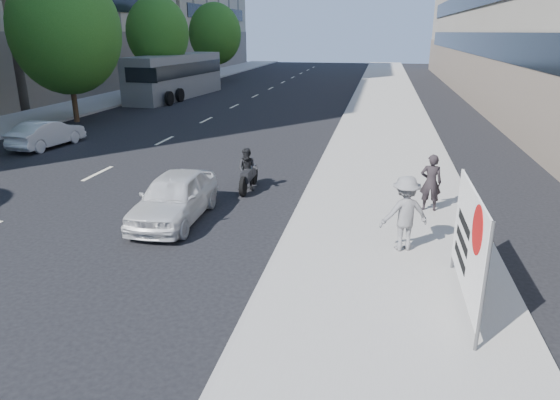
% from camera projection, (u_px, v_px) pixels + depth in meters
% --- Properties ---
extents(ground, '(160.00, 160.00, 0.00)m').
position_uv_depth(ground, '(181.00, 298.00, 9.81)').
color(ground, black).
rests_on(ground, ground).
extents(near_sidewalk, '(5.00, 120.00, 0.15)m').
position_uv_depth(near_sidewalk, '(386.00, 125.00, 27.62)').
color(near_sidewalk, gray).
rests_on(near_sidewalk, ground).
extents(far_sidewalk, '(4.50, 120.00, 0.15)m').
position_uv_depth(far_sidewalk, '(52.00, 114.00, 31.48)').
color(far_sidewalk, gray).
rests_on(far_sidewalk, ground).
extents(tree_far_c, '(6.00, 6.00, 8.47)m').
position_uv_depth(tree_far_c, '(65.00, 31.00, 27.47)').
color(tree_far_c, '#382616').
rests_on(tree_far_c, ground).
extents(tree_far_d, '(4.80, 4.80, 7.65)m').
position_uv_depth(tree_far_d, '(158.00, 33.00, 38.67)').
color(tree_far_d, '#382616').
rests_on(tree_far_d, ground).
extents(tree_far_e, '(5.40, 5.40, 7.89)m').
position_uv_depth(tree_far_e, '(215.00, 34.00, 51.71)').
color(tree_far_e, '#382616').
rests_on(tree_far_e, ground).
extents(jogger, '(1.30, 1.02, 1.77)m').
position_uv_depth(jogger, '(405.00, 213.00, 11.40)').
color(jogger, slate).
rests_on(jogger, near_sidewalk).
extents(pedestrian_woman, '(0.61, 0.42, 1.62)m').
position_uv_depth(pedestrian_woman, '(431.00, 182.00, 13.99)').
color(pedestrian_woman, black).
rests_on(pedestrian_woman, near_sidewalk).
extents(protest_banner, '(0.08, 3.06, 2.20)m').
position_uv_depth(protest_banner, '(469.00, 241.00, 8.95)').
color(protest_banner, '#4C4C4C').
rests_on(protest_banner, near_sidewalk).
extents(white_sedan_near, '(1.67, 3.96, 1.33)m').
position_uv_depth(white_sedan_near, '(174.00, 197.00, 13.70)').
color(white_sedan_near, silver).
rests_on(white_sedan_near, ground).
extents(white_sedan_mid, '(1.71, 3.82, 1.22)m').
position_uv_depth(white_sedan_mid, '(47.00, 134.00, 22.51)').
color(white_sedan_mid, silver).
rests_on(white_sedan_mid, ground).
extents(motorcycle, '(0.70, 2.04, 1.42)m').
position_uv_depth(motorcycle, '(248.00, 172.00, 16.30)').
color(motorcycle, black).
rests_on(motorcycle, ground).
extents(bus, '(3.53, 12.23, 3.30)m').
position_uv_depth(bus, '(176.00, 76.00, 39.42)').
color(bus, slate).
rests_on(bus, ground).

